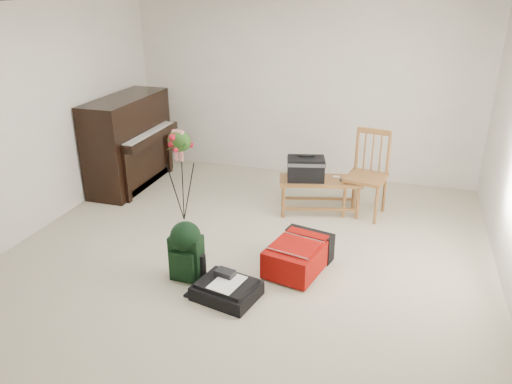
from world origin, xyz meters
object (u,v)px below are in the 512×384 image
(green_backpack, at_px, (186,248))
(bench, at_px, (310,171))
(dining_chair, at_px, (367,175))
(black_duffel, at_px, (227,289))
(piano, at_px, (130,144))
(red_suitcase, at_px, (299,253))
(flower_stand, at_px, (182,176))

(green_backpack, bearing_deg, bench, 66.87)
(dining_chair, height_order, black_duffel, dining_chair)
(piano, height_order, black_duffel, piano)
(bench, xyz_separation_m, black_duffel, (-0.34, -2.04, -0.46))
(bench, distance_m, black_duffel, 2.12)
(dining_chair, height_order, red_suitcase, dining_chair)
(piano, xyz_separation_m, red_suitcase, (2.76, -1.52, -0.44))
(green_backpack, bearing_deg, red_suitcase, 28.61)
(piano, relative_size, flower_stand, 1.30)
(red_suitcase, distance_m, flower_stand, 1.76)
(dining_chair, xyz_separation_m, green_backpack, (-1.48, -2.02, -0.18))
(piano, relative_size, red_suitcase, 1.86)
(red_suitcase, relative_size, black_duffel, 1.28)
(bench, bearing_deg, piano, 161.32)
(black_duffel, distance_m, green_backpack, 0.56)
(bench, height_order, green_backpack, bench)
(flower_stand, bearing_deg, piano, 152.34)
(black_duffel, bearing_deg, red_suitcase, 66.14)
(bench, height_order, flower_stand, flower_stand)
(green_backpack, bearing_deg, dining_chair, 54.40)
(red_suitcase, height_order, flower_stand, flower_stand)
(red_suitcase, xyz_separation_m, green_backpack, (-0.99, -0.53, 0.17))
(flower_stand, bearing_deg, dining_chair, 30.12)
(red_suitcase, bearing_deg, green_backpack, -139.22)
(piano, bearing_deg, green_backpack, -49.14)
(flower_stand, bearing_deg, red_suitcase, -14.58)
(dining_chair, relative_size, black_duffel, 1.67)
(bench, relative_size, black_duffel, 1.69)
(flower_stand, bearing_deg, green_backpack, -55.50)
(dining_chair, bearing_deg, flower_stand, -147.99)
(piano, height_order, green_backpack, piano)
(black_duffel, bearing_deg, green_backpack, 171.13)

